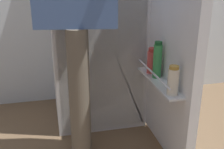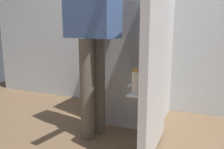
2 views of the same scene
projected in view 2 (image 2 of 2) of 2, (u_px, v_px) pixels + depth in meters
The scene contains 4 objects.
ground_plane at pixel (113, 138), 2.02m from camera, with size 5.22×5.22×0.00m, color brown.
kitchen_wall at pixel (146, 0), 2.63m from camera, with size 4.40×0.10×2.48m, color silver.
refrigerator at pixel (136, 40), 2.31m from camera, with size 0.72×1.29×1.63m.
person at pixel (93, 15), 1.89m from camera, with size 0.57×0.82×1.71m.
Camera 2 is at (0.72, -1.72, 0.95)m, focal length 37.48 mm.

